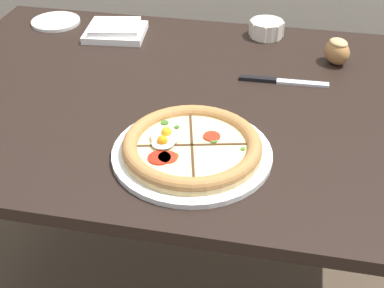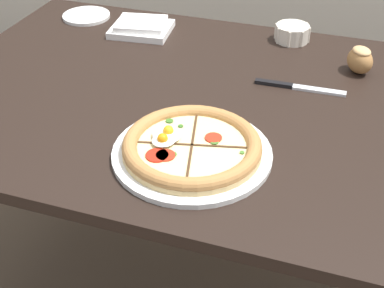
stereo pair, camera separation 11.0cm
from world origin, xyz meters
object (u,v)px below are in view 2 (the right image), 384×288
object	(u,v)px
napkin_folded	(141,27)
side_saucer	(86,16)
pizza	(191,148)
ramekin_bowl	(292,33)
dining_table	(210,127)
bread_piece_near	(360,59)
knife_main	(299,87)

from	to	relation	value
napkin_folded	side_saucer	bearing A→B (deg)	166.46
pizza	ramekin_bowl	bearing A→B (deg)	81.04
dining_table	napkin_folded	world-z (taller)	napkin_folded
bread_piece_near	side_saucer	world-z (taller)	bread_piece_near
side_saucer	pizza	bearing A→B (deg)	-46.94
napkin_folded	knife_main	size ratio (longest dim) A/B	0.83
bread_piece_near	dining_table	bearing A→B (deg)	-143.09
pizza	bread_piece_near	bearing A→B (deg)	58.52
knife_main	side_saucer	xyz separation A→B (m)	(-0.73, 0.25, 0.00)
napkin_folded	bread_piece_near	distance (m)	0.65
ramekin_bowl	bread_piece_near	distance (m)	0.25
knife_main	pizza	bearing A→B (deg)	-117.02
dining_table	napkin_folded	distance (m)	0.45
pizza	side_saucer	xyz separation A→B (m)	(-0.56, 0.60, -0.02)
dining_table	side_saucer	bearing A→B (deg)	145.92
napkin_folded	side_saucer	size ratio (longest dim) A/B	1.25
ramekin_bowl	knife_main	xyz separation A→B (m)	(0.07, -0.28, -0.02)
pizza	napkin_folded	xyz separation A→B (m)	(-0.34, 0.55, -0.00)
napkin_folded	bread_piece_near	size ratio (longest dim) A/B	1.92
side_saucer	napkin_folded	bearing A→B (deg)	-13.54
pizza	side_saucer	bearing A→B (deg)	133.06
dining_table	ramekin_bowl	distance (m)	0.43
knife_main	side_saucer	bearing A→B (deg)	159.55
side_saucer	bread_piece_near	bearing A→B (deg)	-7.06
knife_main	ramekin_bowl	bearing A→B (deg)	101.75
dining_table	side_saucer	size ratio (longest dim) A/B	9.42
ramekin_bowl	pizza	bearing A→B (deg)	-98.96
bread_piece_near	side_saucer	bearing A→B (deg)	172.94
pizza	napkin_folded	size ratio (longest dim) A/B	1.77
pizza	knife_main	xyz separation A→B (m)	(0.17, 0.35, -0.02)
pizza	napkin_folded	world-z (taller)	pizza
dining_table	knife_main	distance (m)	0.25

